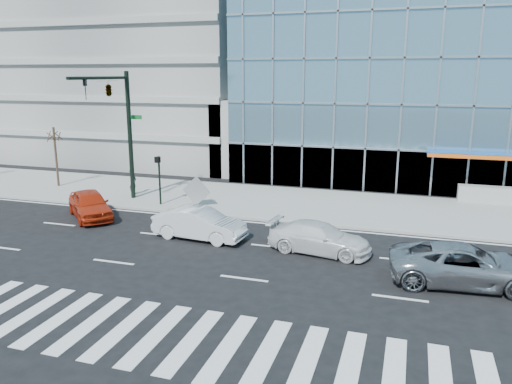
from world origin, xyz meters
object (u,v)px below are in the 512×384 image
(white_suv, at_px, (319,238))
(pedestrian, at_px, (133,182))
(traffic_signal, at_px, (115,105))
(tilted_panel, at_px, (196,191))
(ped_signal_post, at_px, (159,173))
(white_sedan, at_px, (200,224))
(street_tree_near, at_px, (54,135))
(silver_suv, at_px, (465,265))
(red_sedan, at_px, (90,204))

(white_suv, height_order, pedestrian, pedestrian)
(traffic_signal, bearing_deg, tilted_panel, 9.28)
(ped_signal_post, bearing_deg, white_sedan, -45.47)
(street_tree_near, bearing_deg, traffic_signal, -22.71)
(silver_suv, relative_size, pedestrian, 3.33)
(silver_suv, xyz_separation_m, red_sedan, (-19.43, 3.54, -0.00))
(street_tree_near, relative_size, red_sedan, 0.92)
(pedestrian, bearing_deg, white_sedan, -133.31)
(white_sedan, bearing_deg, street_tree_near, 67.67)
(silver_suv, bearing_deg, ped_signal_post, 62.74)
(traffic_signal, xyz_separation_m, tilted_panel, (4.76, 0.78, -5.10))
(silver_suv, relative_size, red_sedan, 1.23)
(silver_suv, bearing_deg, tilted_panel, 58.40)
(white_sedan, bearing_deg, white_suv, -86.35)
(ped_signal_post, bearing_deg, traffic_signal, -171.48)
(red_sedan, bearing_deg, tilted_panel, -9.23)
(white_sedan, bearing_deg, red_sedan, 83.42)
(white_suv, xyz_separation_m, tilted_panel, (-8.54, 5.44, 0.38))
(traffic_signal, height_order, street_tree_near, traffic_signal)
(street_tree_near, relative_size, white_suv, 0.89)
(white_suv, bearing_deg, street_tree_near, 77.17)
(street_tree_near, relative_size, tilted_panel, 3.25)
(traffic_signal, distance_m, white_sedan, 10.13)
(silver_suv, xyz_separation_m, pedestrian, (-19.74, 8.68, 0.21))
(traffic_signal, distance_m, pedestrian, 5.62)
(pedestrian, bearing_deg, tilted_panel, -107.56)
(ped_signal_post, relative_size, white_suv, 0.63)
(silver_suv, distance_m, pedestrian, 21.57)
(silver_suv, bearing_deg, red_sedan, 74.68)
(white_suv, bearing_deg, silver_suv, -99.40)
(traffic_signal, relative_size, silver_suv, 1.41)
(street_tree_near, height_order, tilted_panel, street_tree_near)
(pedestrian, xyz_separation_m, tilted_panel, (5.20, -1.40, 0.07))
(ped_signal_post, bearing_deg, pedestrian, 148.48)
(street_tree_near, height_order, silver_suv, street_tree_near)
(white_suv, relative_size, red_sedan, 1.03)
(traffic_signal, relative_size, red_sedan, 1.74)
(white_suv, height_order, tilted_panel, tilted_panel)
(white_suv, xyz_separation_m, white_sedan, (-6.00, 0.16, 0.08))
(red_sedan, xyz_separation_m, tilted_panel, (4.89, 3.74, 0.29))
(ped_signal_post, distance_m, tilted_panel, 2.54)
(red_sedan, distance_m, tilted_panel, 6.16)
(traffic_signal, xyz_separation_m, ped_signal_post, (2.50, 0.37, -4.02))
(traffic_signal, distance_m, ped_signal_post, 4.75)
(ped_signal_post, height_order, silver_suv, ped_signal_post)
(ped_signal_post, height_order, pedestrian, ped_signal_post)
(pedestrian, bearing_deg, ped_signal_post, -124.02)
(pedestrian, relative_size, tilted_panel, 1.31)
(pedestrian, bearing_deg, silver_suv, -116.24)
(ped_signal_post, xyz_separation_m, red_sedan, (-2.63, -3.34, -1.36))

